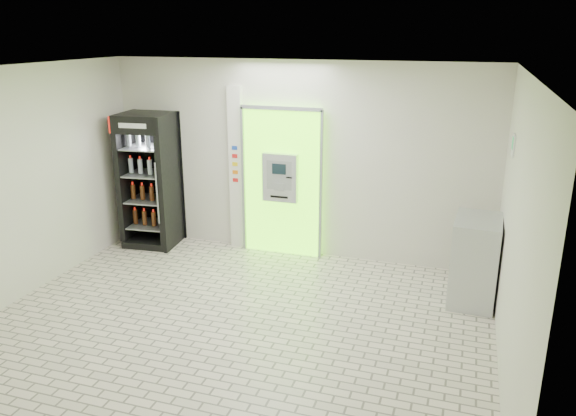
% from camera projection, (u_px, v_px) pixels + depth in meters
% --- Properties ---
extents(ground, '(6.00, 6.00, 0.00)m').
position_uv_depth(ground, '(235.00, 325.00, 6.79)').
color(ground, '#C1B4A0').
rests_on(ground, ground).
extents(room_shell, '(6.00, 6.00, 6.00)m').
position_uv_depth(room_shell, '(230.00, 178.00, 6.23)').
color(room_shell, silver).
rests_on(room_shell, ground).
extents(atm_assembly, '(1.30, 0.24, 2.33)m').
position_uv_depth(atm_assembly, '(282.00, 181.00, 8.68)').
color(atm_assembly, '#6CFC15').
rests_on(atm_assembly, ground).
extents(pillar, '(0.22, 0.11, 2.60)m').
position_uv_depth(pillar, '(236.00, 169.00, 8.90)').
color(pillar, silver).
rests_on(pillar, ground).
extents(beverage_cooler, '(0.88, 0.81, 2.17)m').
position_uv_depth(beverage_cooler, '(151.00, 183.00, 9.11)').
color(beverage_cooler, black).
rests_on(beverage_cooler, ground).
extents(steel_cabinet, '(0.61, 0.88, 1.13)m').
position_uv_depth(steel_cabinet, '(475.00, 260.00, 7.24)').
color(steel_cabinet, '#B5B8BD').
rests_on(steel_cabinet, ground).
extents(exit_sign, '(0.02, 0.22, 0.26)m').
position_uv_depth(exit_sign, '(513.00, 145.00, 6.54)').
color(exit_sign, white).
rests_on(exit_sign, room_shell).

